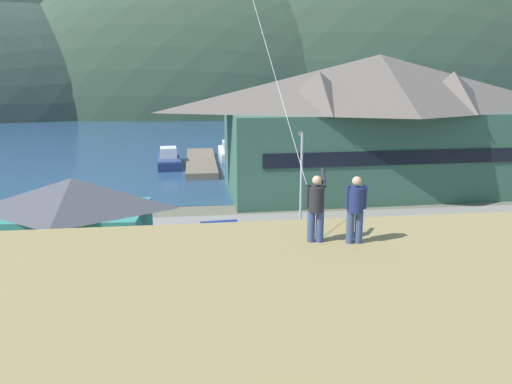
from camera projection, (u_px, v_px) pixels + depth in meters
name	position (u px, v px, depth m)	size (l,w,h in m)	color
ground_plane	(305.00, 314.00, 20.97)	(600.00, 600.00, 0.00)	#66604C
parking_lot_pad	(284.00, 268.00, 25.77)	(40.00, 20.00, 0.10)	gray
bay_water	(223.00, 136.00, 78.75)	(360.00, 84.00, 0.03)	navy
far_hill_center_saddle	(215.00, 111.00, 131.38)	(120.03, 58.92, 76.19)	#334733
far_hill_far_shoulder	(386.00, 108.00, 140.20)	(148.78, 67.53, 91.10)	#334733
harbor_lodge	(377.00, 121.00, 41.04)	(26.90, 11.87, 11.60)	#38604C
storage_shed_near_lot	(76.00, 227.00, 24.10)	(7.72, 5.55, 5.18)	#338475
storage_shed_waterside	(264.00, 162.00, 42.71)	(5.01, 5.16, 4.72)	#756B5B
wharf_dock	(201.00, 162.00, 54.32)	(3.20, 15.97, 0.70)	#70604C
moored_boat_wharfside	(169.00, 159.00, 53.87)	(3.09, 7.89, 2.16)	navy
moored_boat_outer_mooring	(229.00, 152.00, 58.94)	(2.35, 7.19, 2.16)	silver
parked_car_front_row_end	(368.00, 238.00, 27.30)	(4.32, 2.30, 1.82)	navy
parked_car_back_row_right	(167.00, 300.00, 19.94)	(4.26, 2.18, 1.82)	black
parked_car_front_row_red	(219.00, 239.00, 27.15)	(4.35, 2.36, 1.82)	navy
parked_car_back_row_left	(486.00, 235.00, 27.88)	(4.26, 2.17, 1.82)	#236633
parked_car_mid_row_near	(435.00, 284.00, 21.40)	(4.26, 2.18, 1.82)	slate
parking_light_pole	(301.00, 175.00, 30.46)	(0.24, 0.78, 6.45)	#ADADB2
person_kite_flyer	(316.00, 206.00, 12.28)	(0.58, 0.63, 1.86)	#384770
person_companion	(355.00, 208.00, 12.19)	(0.55, 0.40, 1.74)	#384770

